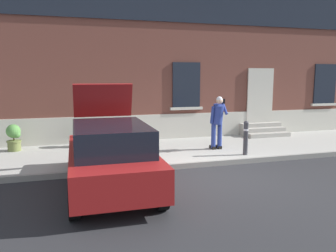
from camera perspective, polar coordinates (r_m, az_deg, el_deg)
ground_plane at (r=8.63m, az=8.14°, el=-8.53°), size 80.00×80.00×0.00m
sidewalk at (r=11.14m, az=2.16°, el=-4.19°), size 24.00×3.60×0.15m
curb_edge at (r=9.44m, az=5.77°, el=-6.53°), size 24.00×0.12×0.15m
building_facade at (r=13.31m, az=-1.23°, el=13.69°), size 24.00×1.52×7.50m
entrance_stoop at (r=14.08m, az=15.95°, el=-0.77°), size 1.79×0.96×0.48m
hatchback_car_red at (r=7.46m, az=-9.83°, el=-4.91°), size 1.82×4.08×2.34m
bollard_near_person at (r=10.35m, az=13.17°, el=-1.77°), size 0.15×0.15×1.04m
bollard_far_left at (r=9.14m, az=-7.19°, el=-2.95°), size 0.15×0.15×1.04m
person_on_phone at (r=10.88m, az=8.50°, el=1.16°), size 0.51×0.52×1.74m
planter_olive at (r=11.72m, az=-24.88°, el=-1.70°), size 0.44×0.44×0.86m
planter_charcoal at (r=11.66m, az=-14.71°, el=-1.24°), size 0.44×0.44×0.86m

